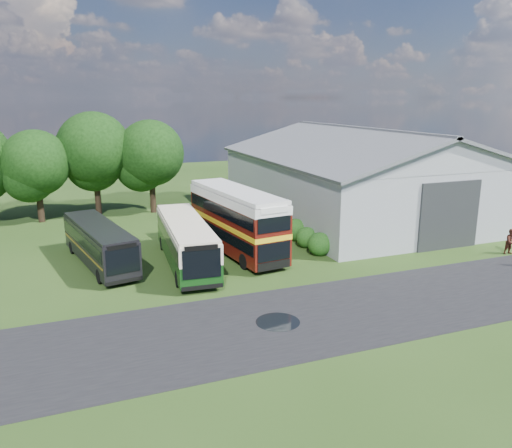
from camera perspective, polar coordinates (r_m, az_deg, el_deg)
name	(u,v)px	position (r m, az deg, el deg)	size (l,w,h in m)	color
ground	(281,296)	(28.20, 2.88, -8.25)	(120.00, 120.00, 0.00)	#203912
asphalt_road	(356,309)	(27.10, 11.39, -9.49)	(60.00, 8.00, 0.02)	black
puddle	(278,322)	(25.14, 2.51, -11.16)	(2.20, 2.20, 0.01)	black
storage_shed	(359,171)	(47.78, 11.73, 5.99)	(18.80, 24.80, 8.15)	gray
tree_left_b	(36,163)	(47.66, -23.87, 6.37)	(5.78, 5.78, 8.16)	black
tree_mid	(94,149)	(48.87, -18.02, 8.16)	(6.80, 6.80, 9.60)	black
tree_right_a	(151,153)	(48.46, -11.96, 7.90)	(6.26, 6.26, 8.83)	black
shrub_front	(319,255)	(35.60, 7.23, -3.50)	(1.70, 1.70, 1.70)	#194714
shrub_mid	(306,247)	(37.29, 5.79, -2.63)	(1.60, 1.60, 1.60)	#194714
shrub_back	(295,240)	(39.01, 4.47, -1.84)	(1.80, 1.80, 1.80)	#194714
bus_green_single	(186,241)	(33.11, -8.03, -1.98)	(3.28, 11.10, 3.02)	black
bus_maroon_double	(236,221)	(35.34, -2.27, 0.32)	(4.05, 10.90, 4.57)	black
bus_dark_single	(99,243)	(34.44, -17.48, -2.14)	(4.23, 10.20, 2.74)	black
visitor_b	(511,242)	(39.47, 27.12, -1.83)	(0.89, 0.69, 1.83)	#401C14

